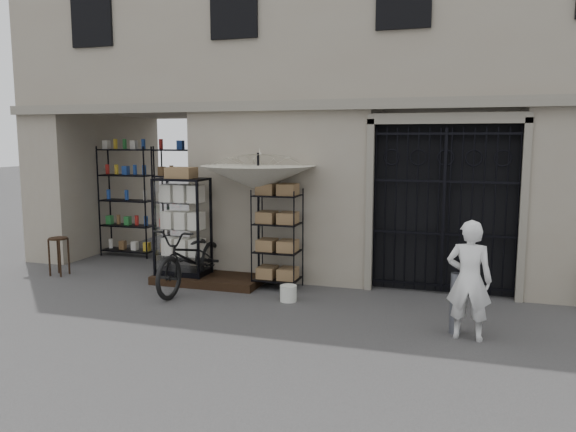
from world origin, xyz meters
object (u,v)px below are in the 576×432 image
(display_cabinet, at_px, (183,232))
(market_umbrella, at_px, (258,171))
(shopkeeper, at_px, (466,338))
(white_bucket, at_px, (288,293))
(wooden_stool, at_px, (59,255))
(steel_bollard, at_px, (456,303))
(wire_rack, at_px, (277,240))
(bicycle, at_px, (192,289))

(display_cabinet, height_order, market_umbrella, market_umbrella)
(display_cabinet, relative_size, shopkeeper, 1.21)
(white_bucket, relative_size, shopkeeper, 0.17)
(display_cabinet, bearing_deg, wooden_stool, 170.22)
(steel_bollard, bearing_deg, wire_rack, 153.91)
(wire_rack, xyz_separation_m, bicycle, (-1.43, -0.54, -0.87))
(market_umbrella, bearing_deg, display_cabinet, -174.79)
(shopkeeper, bearing_deg, bicycle, -8.54)
(bicycle, height_order, shopkeeper, bicycle)
(white_bucket, relative_size, wooden_stool, 0.37)
(market_umbrella, distance_m, steel_bollard, 4.12)
(display_cabinet, height_order, white_bucket, display_cabinet)
(market_umbrella, xyz_separation_m, steel_bollard, (3.45, -1.52, -1.67))
(market_umbrella, bearing_deg, bicycle, -152.81)
(display_cabinet, relative_size, white_bucket, 7.02)
(market_umbrella, height_order, white_bucket, market_umbrella)
(bicycle, xyz_separation_m, wooden_stool, (-2.98, 0.16, 0.39))
(bicycle, distance_m, steel_bollard, 4.64)
(white_bucket, height_order, wooden_stool, wooden_stool)
(wooden_stool, bearing_deg, display_cabinet, 5.52)
(white_bucket, distance_m, shopkeeper, 2.97)
(wooden_stool, bearing_deg, steel_bollard, -8.60)
(display_cabinet, distance_m, wire_rack, 1.82)
(bicycle, height_order, steel_bollard, bicycle)
(display_cabinet, distance_m, market_umbrella, 1.85)
(market_umbrella, height_order, wooden_stool, market_umbrella)
(bicycle, xyz_separation_m, steel_bollard, (4.52, -0.97, 0.42))
(market_umbrella, height_order, shopkeeper, market_umbrella)
(wooden_stool, relative_size, shopkeeper, 0.46)
(market_umbrella, xyz_separation_m, shopkeeper, (3.61, -1.69, -2.09))
(display_cabinet, bearing_deg, wire_rack, -11.22)
(display_cabinet, relative_size, wire_rack, 1.09)
(wire_rack, distance_m, bicycle, 1.76)
(wooden_stool, height_order, steel_bollard, steel_bollard)
(wire_rack, bearing_deg, market_umbrella, 169.79)
(white_bucket, relative_size, bicycle, 0.13)
(shopkeeper, bearing_deg, wire_rack, -22.24)
(display_cabinet, relative_size, steel_bollard, 2.30)
(wire_rack, distance_m, wooden_stool, 4.45)
(white_bucket, xyz_separation_m, steel_bollard, (2.65, -0.77, 0.29))
(wire_rack, xyz_separation_m, wooden_stool, (-4.41, -0.38, -0.48))
(wooden_stool, xyz_separation_m, steel_bollard, (7.50, -1.13, 0.03))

